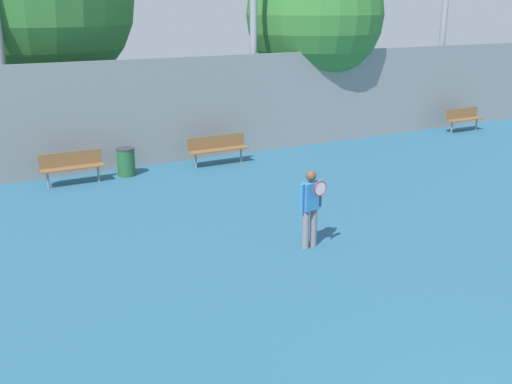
# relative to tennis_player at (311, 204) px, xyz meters

# --- Properties ---
(tennis_player) EXTENTS (0.57, 0.43, 1.62)m
(tennis_player) POSITION_rel_tennis_player_xyz_m (0.00, 0.00, 0.00)
(tennis_player) COLOR slate
(tennis_player) RESTS_ON ground_plane
(bench_courtside_near) EXTENTS (1.70, 0.40, 0.90)m
(bench_courtside_near) POSITION_rel_tennis_player_xyz_m (-3.20, 6.90, -0.35)
(bench_courtside_near) COLOR brown
(bench_courtside_near) RESTS_ON ground_plane
(bench_courtside_far) EXTENTS (1.66, 0.40, 0.90)m
(bench_courtside_far) POSITION_rel_tennis_player_xyz_m (11.75, 6.90, -0.35)
(bench_courtside_far) COLOR brown
(bench_courtside_far) RESTS_ON ground_plane
(bench_by_gate) EXTENTS (1.92, 0.40, 0.90)m
(bench_by_gate) POSITION_rel_tennis_player_xyz_m (1.20, 6.90, -0.35)
(bench_by_gate) COLOR brown
(bench_by_gate) RESTS_ON ground_plane
(trash_bin) EXTENTS (0.53, 0.53, 0.81)m
(trash_bin) POSITION_rel_tennis_player_xyz_m (-1.65, 7.03, -0.51)
(trash_bin) COLOR #235B33
(trash_bin) RESTS_ON ground_plane
(back_fence) EXTENTS (35.55, 0.06, 3.22)m
(back_fence) POSITION_rel_tennis_player_xyz_m (-1.16, 7.83, 0.69)
(back_fence) COLOR gray
(back_fence) RESTS_ON ground_plane
(tree_green_broad) EXTENTS (4.97, 4.97, 6.87)m
(tree_green_broad) POSITION_rel_tennis_player_xyz_m (6.31, 9.33, 3.46)
(tree_green_broad) COLOR brown
(tree_green_broad) RESTS_ON ground_plane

